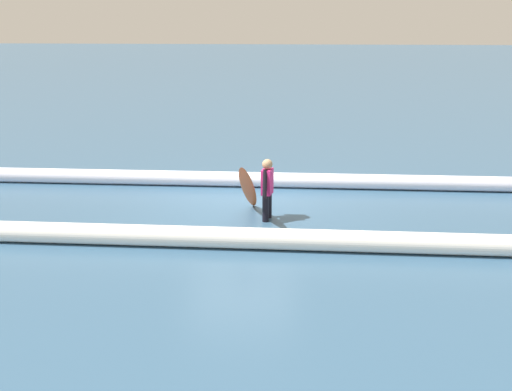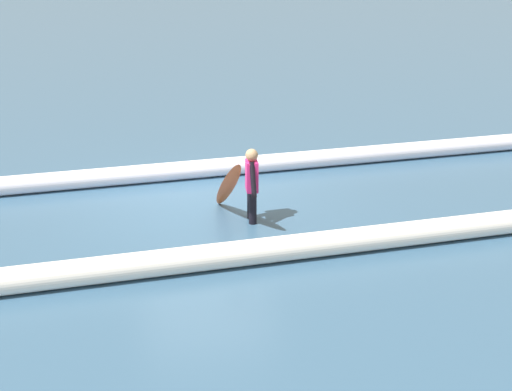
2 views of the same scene
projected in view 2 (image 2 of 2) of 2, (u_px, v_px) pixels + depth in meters
The scene contains 5 objects.
ground_plane at pixel (204, 205), 13.30m from camera, with size 187.93×187.93×0.00m, color #335776.
surfer at pixel (252, 181), 12.34m from camera, with size 0.25×0.64×1.32m.
surfboard at pixel (228, 186), 12.32m from camera, with size 0.35×1.86×1.37m.
wave_crest_foreground at pixel (277, 162), 15.24m from camera, with size 0.38×0.38×23.82m, color white.
wave_crest_midground at pixel (355, 240), 11.28m from camera, with size 0.40×0.40×19.42m, color white.
Camera 2 is at (2.35, 12.25, 4.72)m, focal length 49.62 mm.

